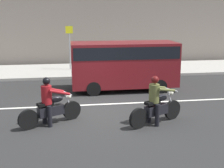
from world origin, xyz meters
TOP-DOWN VIEW (x-y plane):
  - ground_plane at (0.00, 0.00)m, footprint 80.00×80.00m
  - sidewalk_slab at (0.00, 8.00)m, footprint 40.00×4.40m
  - lane_marking_stripe at (0.12, 0.90)m, footprint 18.00×0.14m
  - motorcycle_with_rider_crimson at (-1.82, -1.03)m, footprint 2.01×1.19m
  - motorcycle_with_rider_olive at (1.64, -1.48)m, footprint 2.02×1.13m
  - parked_van_maroon at (1.42, 3.12)m, footprint 4.91×1.96m
  - street_sign_post at (-1.05, 8.03)m, footprint 0.44×0.08m
  - pedestrian_bystander at (0.94, 8.19)m, footprint 0.34×0.34m

SIDE VIEW (x-z plane):
  - ground_plane at x=0.00m, z-range 0.00..0.00m
  - lane_marking_stripe at x=0.12m, z-range 0.00..0.01m
  - sidewalk_slab at x=0.00m, z-range 0.00..0.14m
  - motorcycle_with_rider_crimson at x=-1.82m, z-range -0.15..1.46m
  - motorcycle_with_rider_olive at x=1.64m, z-range -0.15..1.49m
  - pedestrian_bystander at x=0.94m, z-range 0.29..2.01m
  - parked_van_maroon at x=1.42m, z-range 0.18..2.45m
  - street_sign_post at x=-1.05m, z-range 0.42..3.11m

